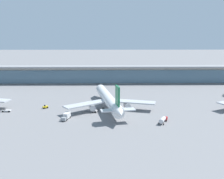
{
  "coord_description": "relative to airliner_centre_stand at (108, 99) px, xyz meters",
  "views": [
    {
      "loc": [
        -2.37,
        -142.54,
        41.2
      ],
      "look_at": [
        0.0,
        15.36,
        8.18
      ],
      "focal_mm": 42.12,
      "sensor_mm": 36.0,
      "label": 1
    }
  ],
  "objects": [
    {
      "name": "service_truck_mid_apron_white",
      "position": [
        -7.56,
        -6.38,
        -4.73
      ],
      "size": [
        3.33,
        2.92,
        2.05
      ],
      "color": "silver",
      "rests_on": "ground"
    },
    {
      "name": "service_truck_on_taxiway_white",
      "position": [
        -55.88,
        -4.83,
        -4.8
      ],
      "size": [
        6.84,
        2.05,
        2.7
      ],
      "color": "silver",
      "rests_on": "ground"
    },
    {
      "name": "terminal_building",
      "position": [
        2.19,
        80.63,
        2.26
      ],
      "size": [
        287.57,
        12.8,
        15.2
      ],
      "color": "#B2ADA3",
      "rests_on": "ground"
    },
    {
      "name": "service_truck_by_tail_grey",
      "position": [
        -20.99,
        -18.15,
        -3.91
      ],
      "size": [
        4.01,
        7.64,
        3.1
      ],
      "color": "gray",
      "rests_on": "ground"
    },
    {
      "name": "ground_plane",
      "position": [
        2.19,
        -0.61,
        -5.6
      ],
      "size": [
        1200.0,
        1200.0,
        0.0
      ],
      "primitive_type": "plane",
      "color": "slate"
    },
    {
      "name": "airliner_centre_stand",
      "position": [
        0.0,
        0.0,
        0.0
      ],
      "size": [
        50.6,
        66.56,
        17.79
      ],
      "color": "white",
      "rests_on": "ground"
    },
    {
      "name": "service_truck_under_wing_yellow",
      "position": [
        -36.09,
        1.77,
        -4.73
      ],
      "size": [
        3.31,
        3.09,
        2.05
      ],
      "color": "yellow",
      "rests_on": "ground"
    },
    {
      "name": "service_truck_near_nose_red",
      "position": [
        25.84,
        -24.46,
        -3.9
      ],
      "size": [
        5.78,
        8.72,
        2.95
      ],
      "color": "#B21E1E",
      "rests_on": "ground"
    }
  ]
}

